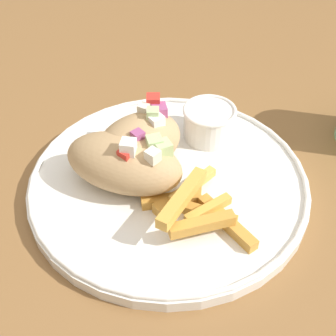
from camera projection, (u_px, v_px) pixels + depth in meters
table at (177, 227)px, 0.59m from camera, size 1.38×1.38×0.76m
plate at (168, 184)px, 0.53m from camera, size 0.32×0.32×0.02m
pita_sandwich_near at (125, 162)px, 0.51m from camera, size 0.14×0.09×0.07m
pita_sandwich_far at (140, 142)px, 0.53m from camera, size 0.12×0.12×0.07m
fries_pile at (195, 207)px, 0.48m from camera, size 0.12×0.11×0.04m
sauce_ramekin at (209, 121)px, 0.58m from camera, size 0.07×0.07×0.04m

